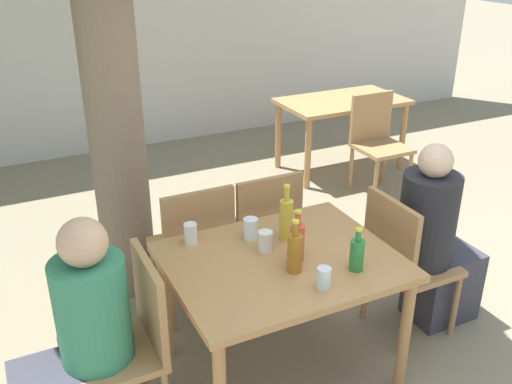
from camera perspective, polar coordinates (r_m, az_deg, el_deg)
ground_plane at (r=3.38m, az=2.33°, el=-17.27°), size 30.00×30.00×0.00m
cafe_building_wall at (r=6.35m, az=-15.31°, el=16.17°), size 10.00×0.08×2.80m
dining_table_front at (r=2.99m, az=2.55°, el=-8.10°), size 1.16×0.92×0.73m
dining_table_back at (r=5.80m, az=8.59°, el=8.18°), size 1.24×0.71×0.73m
patio_chair_0 at (r=2.83m, az=-12.56°, el=-13.93°), size 0.44×0.44×0.91m
patio_chair_1 at (r=3.46m, az=14.50°, el=-6.37°), size 0.44×0.44×0.91m
patio_chair_2 at (r=3.51m, az=-6.23°, el=-5.13°), size 0.44×0.44×0.91m
patio_chair_3 at (r=3.67m, az=0.57°, el=-3.58°), size 0.44×0.44×0.91m
patio_chair_4 at (r=5.39m, az=12.00°, el=5.35°), size 0.44×0.44×0.91m
person_seated_0 at (r=2.80m, az=-17.44°, el=-14.88°), size 0.57×0.33×1.17m
person_seated_1 at (r=3.60m, az=17.45°, el=-5.22°), size 0.57×0.33×1.20m
oil_cruet_0 at (r=3.06m, az=3.03°, el=-2.64°), size 0.07×0.07×0.32m
soda_bottle_1 at (r=2.87m, az=4.14°, el=-4.94°), size 0.07×0.07×0.28m
amber_bottle_2 at (r=2.79m, az=3.83°, el=-5.99°), size 0.07×0.07×0.28m
green_bottle_3 at (r=2.84m, az=10.06°, el=-6.11°), size 0.07×0.07×0.23m
drinking_glass_0 at (r=2.71m, az=6.79°, el=-8.52°), size 0.07×0.07×0.11m
drinking_glass_1 at (r=2.98m, az=0.94°, el=-4.93°), size 0.08×0.08×0.11m
drinking_glass_2 at (r=3.09m, az=-0.53°, el=-3.68°), size 0.08×0.08×0.12m
drinking_glass_3 at (r=3.06m, az=-6.56°, el=-4.15°), size 0.07×0.07×0.11m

